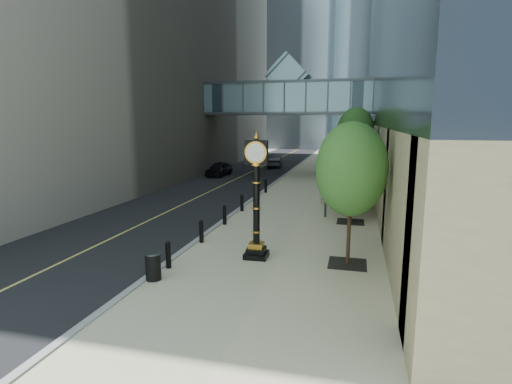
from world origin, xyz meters
TOP-DOWN VIEW (x-y plane):
  - ground at (0.00, 0.00)m, footprint 320.00×320.00m
  - road at (-7.00, 40.00)m, footprint 8.00×180.00m
  - sidewalk at (1.00, 40.00)m, footprint 8.00×180.00m
  - curb at (-3.00, 40.00)m, footprint 0.25×180.00m
  - distant_tower_c at (-6.00, 120.00)m, footprint 22.00×22.00m
  - skywalk at (-3.00, 28.00)m, footprint 17.00×4.20m
  - entrance_canopy at (3.48, 14.00)m, footprint 3.00×8.00m
  - bollard_row at (-2.70, 9.00)m, footprint 0.20×16.20m
  - street_trees at (3.60, 17.19)m, footprint 3.11×28.56m
  - street_clock at (0.12, 2.89)m, footprint 0.92×0.92m
  - trash_bin at (-2.70, -0.12)m, footprint 0.69×0.69m
  - pedestrian at (1.81, 13.85)m, footprint 0.65×0.51m
  - car_near at (-9.24, 25.21)m, footprint 1.83×4.07m
  - car_far at (-5.45, 33.86)m, footprint 1.90×4.41m

SIDE VIEW (x-z plane):
  - ground at x=0.00m, z-range 0.00..0.00m
  - road at x=-7.00m, z-range 0.00..0.02m
  - sidewalk at x=1.00m, z-range 0.00..0.06m
  - curb at x=-3.00m, z-range 0.00..0.07m
  - bollard_row at x=-2.70m, z-range 0.06..0.96m
  - trash_bin at x=-2.70m, z-range 0.06..0.96m
  - car_near at x=-9.24m, z-range 0.02..1.38m
  - car_far at x=-5.45m, z-range 0.02..1.43m
  - pedestrian at x=1.81m, z-range 0.06..1.64m
  - street_clock at x=0.12m, z-range -0.26..4.50m
  - street_trees at x=3.60m, z-range 0.57..6.95m
  - entrance_canopy at x=3.48m, z-range 2.00..6.38m
  - skywalk at x=-3.00m, z-range 4.81..10.61m
  - distant_tower_c at x=-6.00m, z-range 0.00..65.00m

